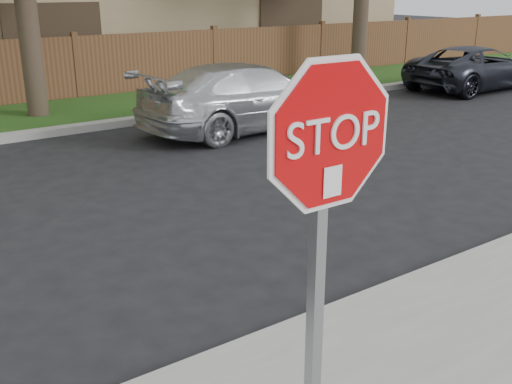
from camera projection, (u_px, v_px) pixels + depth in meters
stop_sign at (325, 199)px, 2.86m from camera, size 1.01×0.13×2.55m
sedan_right at (248, 97)px, 11.99m from camera, size 4.71×2.13×1.34m
sedan_far_right at (476, 68)px, 16.65m from camera, size 4.33×2.05×1.19m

